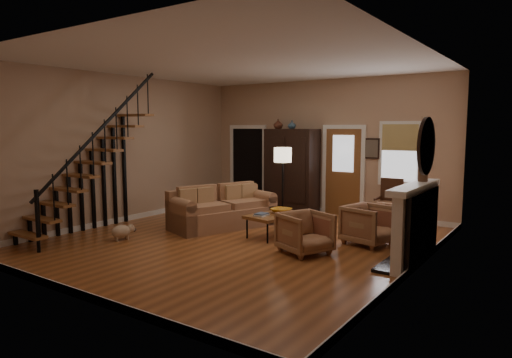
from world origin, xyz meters
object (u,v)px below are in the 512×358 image
Objects in this scene: armoire at (292,171)px; coffee_table at (275,225)px; sofa at (223,208)px; side_chair at (388,202)px; armchair_right at (369,225)px; armchair_left at (305,233)px; floor_lamp at (283,186)px.

armoire reaches higher than coffee_table.
side_chair is (2.84, 2.21, 0.10)m from sofa.
side_chair is at bearing -4.48° from armoire.
coffee_table is 1.14× the size of side_chair.
armchair_right is at bearing 14.16° from coffee_table.
armchair_right is (0.68, 1.18, 0.01)m from armchair_left.
floor_lamp is (0.85, 1.05, 0.44)m from sofa.
sofa is at bearing 96.46° from armchair_left.
sofa is at bearing 178.24° from coffee_table.
sofa is 1.42m from floor_lamp.
armchair_right is 0.79× the size of side_chair.
armchair_left is (1.07, -0.74, 0.13)m from coffee_table.
coffee_table is 1.44× the size of armchair_right.
floor_lamp is (-0.50, 1.09, 0.63)m from coffee_table.
armoire is at bearing 57.97° from armchair_left.
armoire is at bearing 175.52° from side_chair.
floor_lamp is at bearing 70.70° from sofa.
armchair_left is at bearing 162.57° from armchair_right.
armoire is at bearing 66.81° from armchair_right.
coffee_table is (1.05, -2.46, -0.83)m from armoire.
armchair_left is 0.97× the size of armchair_right.
coffee_table is at bearing 116.65° from armchair_right.
armoire is at bearing 102.69° from sofa.
sofa is (-0.29, -2.41, -0.64)m from armoire.
armchair_left is at bearing 1.74° from sofa.
armchair_left is at bearing -98.10° from side_chair.
floor_lamp reaches higher than side_chair.
coffee_table is 1.81m from armchair_right.
coffee_table is at bearing 17.88° from sofa.
armoire is 2.61× the size of armchair_right.
floor_lamp is 1.67× the size of side_chair.
sofa is 1.31× the size of floor_lamp.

